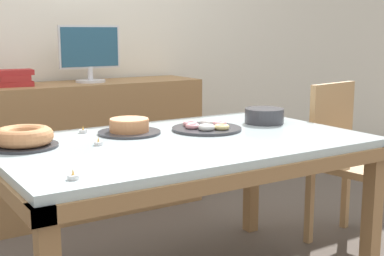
% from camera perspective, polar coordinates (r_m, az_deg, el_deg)
% --- Properties ---
extents(wall_back, '(8.00, 0.10, 2.60)m').
position_cam_1_polar(wall_back, '(3.91, -14.04, 10.86)').
color(wall_back, silver).
rests_on(wall_back, ground).
extents(dining_table, '(1.69, 1.04, 0.75)m').
position_cam_1_polar(dining_table, '(2.47, -1.05, -3.06)').
color(dining_table, silver).
rests_on(dining_table, ground).
extents(chair, '(0.48, 0.48, 0.94)m').
position_cam_1_polar(chair, '(3.27, 16.22, -2.80)').
color(chair, tan).
rests_on(chair, ground).
extents(sideboard, '(1.72, 0.44, 0.90)m').
position_cam_1_polar(sideboard, '(3.72, -11.99, -2.22)').
color(sideboard, olive).
rests_on(sideboard, ground).
extents(computer_monitor, '(0.42, 0.20, 0.38)m').
position_cam_1_polar(computer_monitor, '(3.67, -10.85, 7.77)').
color(computer_monitor, silver).
rests_on(computer_monitor, sideboard).
extents(book_stack, '(0.24, 0.17, 0.10)m').
position_cam_1_polar(book_stack, '(3.52, -18.48, 5.08)').
color(book_stack, maroon).
rests_on(book_stack, sideboard).
extents(cake_chocolate_round, '(0.30, 0.30, 0.07)m').
position_cam_1_polar(cake_chocolate_round, '(2.59, -6.70, 0.06)').
color(cake_chocolate_round, '#333338').
rests_on(cake_chocolate_round, dining_table).
extents(cake_golden_bundt, '(0.29, 0.29, 0.09)m').
position_cam_1_polar(cake_golden_bundt, '(2.38, -17.51, -1.01)').
color(cake_golden_bundt, '#333338').
rests_on(cake_golden_bundt, dining_table).
extents(pastry_platter, '(0.35, 0.35, 0.04)m').
position_cam_1_polar(pastry_platter, '(2.67, 1.58, 0.05)').
color(pastry_platter, '#333338').
rests_on(pastry_platter, dining_table).
extents(plate_stack, '(0.21, 0.21, 0.08)m').
position_cam_1_polar(plate_stack, '(2.90, 7.72, 1.30)').
color(plate_stack, '#333338').
rests_on(plate_stack, dining_table).
extents(tealight_left_edge, '(0.04, 0.04, 0.04)m').
position_cam_1_polar(tealight_left_edge, '(1.83, -12.56, -5.08)').
color(tealight_left_edge, silver).
rests_on(tealight_left_edge, dining_table).
extents(tealight_centre, '(0.04, 0.04, 0.04)m').
position_cam_1_polar(tealight_centre, '(2.65, -11.53, -0.31)').
color(tealight_centre, silver).
rests_on(tealight_centre, dining_table).
extents(tealight_near_cakes, '(0.04, 0.04, 0.04)m').
position_cam_1_polar(tealight_near_cakes, '(2.35, -9.95, -1.59)').
color(tealight_near_cakes, silver).
rests_on(tealight_near_cakes, dining_table).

